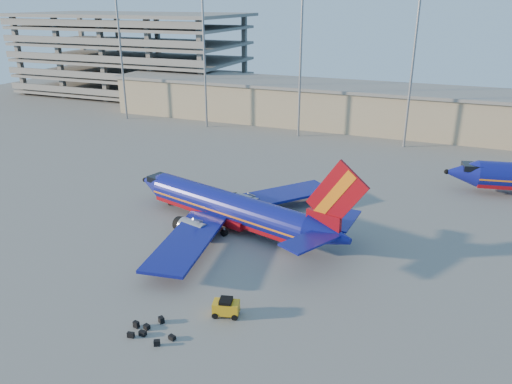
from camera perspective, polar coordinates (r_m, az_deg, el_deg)
ground at (r=56.29m, az=-4.47°, el=-5.29°), size 220.00×220.00×0.00m
terminal_building at (r=105.75m, az=14.80°, el=9.24°), size 122.00×16.00×8.50m
parking_garage at (r=146.72m, az=-13.93°, el=15.45°), size 62.00×32.00×21.40m
light_mast_row at (r=92.93m, az=11.33°, el=16.22°), size 101.60×1.60×28.65m
aircraft_main at (r=57.82m, az=-2.58°, el=-1.95°), size 31.56×29.93×10.94m
baggage_tug at (r=43.19m, az=-3.45°, el=-12.98°), size 2.48×1.84×1.60m
luggage_pile at (r=42.37m, az=-12.06°, el=-15.24°), size 4.09×3.21×0.55m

